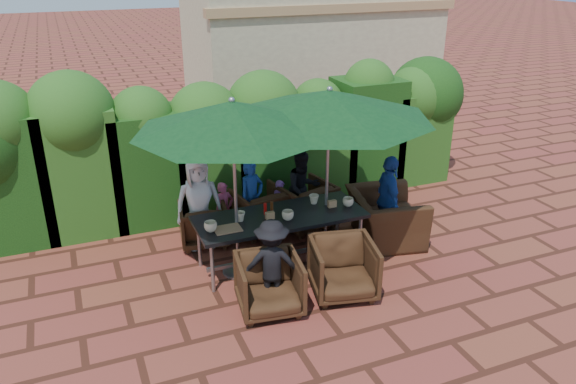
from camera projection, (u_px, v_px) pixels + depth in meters
name	position (u px, v px, depth m)	size (l,w,h in m)	color
ground	(288.00, 267.00, 7.88)	(80.00, 80.00, 0.00)	brown
dining_table	(280.00, 220.00, 7.73)	(2.35, 0.90, 0.75)	black
umbrella_left	(232.00, 117.00, 6.90)	(2.53, 2.53, 2.46)	gray
umbrella_right	(329.00, 105.00, 7.44)	(2.84, 2.84, 2.46)	gray
chair_far_left	(203.00, 222.00, 8.41)	(0.69, 0.64, 0.71)	black
chair_far_mid	(260.00, 208.00, 8.76)	(0.76, 0.71, 0.78)	black
chair_far_right	(305.00, 203.00, 8.92)	(0.79, 0.74, 0.82)	black
chair_near_left	(269.00, 282.00, 6.81)	(0.76, 0.71, 0.78)	black
chair_near_right	(343.00, 266.00, 7.13)	(0.79, 0.74, 0.81)	black
chair_end_right	(386.00, 210.00, 8.46)	(1.15, 0.75, 1.00)	black
adult_far_left	(199.00, 202.00, 8.21)	(0.69, 0.41, 1.41)	silver
adult_far_mid	(252.00, 198.00, 8.62)	(0.43, 0.35, 1.19)	#1C4198
adult_far_right	(303.00, 189.00, 8.90)	(0.59, 0.36, 1.23)	black
adult_near_left	(272.00, 263.00, 6.86)	(0.74, 0.34, 1.15)	black
adult_end_right	(388.00, 200.00, 8.34)	(0.80, 0.40, 1.37)	#1C4198
child_left	(224.00, 209.00, 8.63)	(0.31, 0.25, 0.87)	#E55186
child_right	(281.00, 204.00, 8.89)	(0.29, 0.23, 0.80)	purple
pedestrian_a	(281.00, 123.00, 11.59)	(1.53, 0.55, 1.64)	#24843A
pedestrian_b	(325.00, 116.00, 12.16)	(0.76, 0.46, 1.58)	#E55186
pedestrian_c	(352.00, 110.00, 12.50)	(1.07, 0.49, 1.67)	gray
cup_a	(211.00, 227.00, 7.24)	(0.17, 0.17, 0.14)	beige
cup_b	(240.00, 216.00, 7.52)	(0.14, 0.14, 0.13)	beige
cup_c	(288.00, 215.00, 7.55)	(0.16, 0.16, 0.13)	beige
cup_d	(314.00, 199.00, 8.04)	(0.14, 0.14, 0.13)	beige
cup_e	(348.00, 202.00, 7.96)	(0.16, 0.16, 0.12)	beige
ketchup_bottle	(265.00, 209.00, 7.69)	(0.04, 0.04, 0.17)	#B20C0A
sauce_bottle	(272.00, 207.00, 7.74)	(0.04, 0.04, 0.17)	#4C230C
serving_tray	(228.00, 229.00, 7.30)	(0.35, 0.25, 0.02)	#A3744E
number_block_left	(270.00, 215.00, 7.58)	(0.12, 0.06, 0.10)	tan
number_block_right	(332.00, 204.00, 7.93)	(0.12, 0.06, 0.10)	tan
hedge_wall	(217.00, 133.00, 9.23)	(9.10, 1.60, 2.53)	black
building	(311.00, 56.00, 14.41)	(6.20, 3.08, 3.20)	beige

